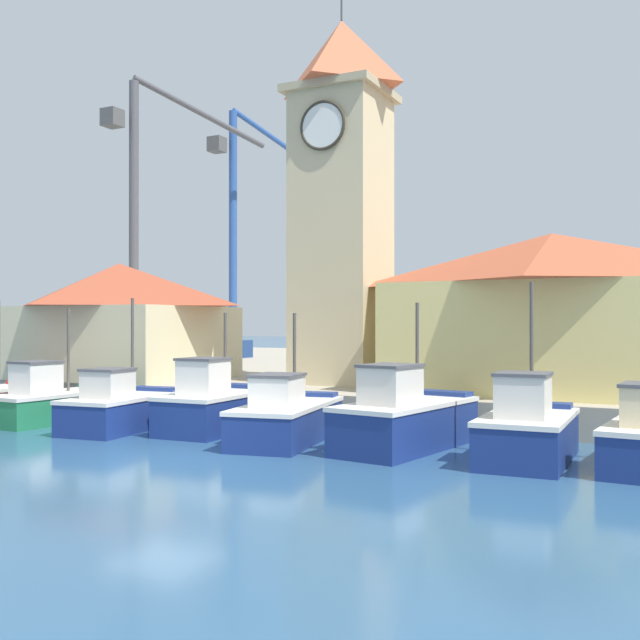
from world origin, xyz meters
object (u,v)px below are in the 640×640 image
Objects in this scene: clock_tower at (341,192)px; port_crane_far at (140,250)px; fishing_boat_mid_left at (215,406)px; fishing_boat_center at (287,417)px; fishing_boat_left_inner at (121,408)px; warehouse_right at (552,311)px; fishing_boat_left_outer at (53,402)px; port_crane_near at (234,263)px; fishing_boat_mid_right at (405,419)px; warehouse_left at (119,319)px; fishing_boat_right_inner at (528,431)px.

clock_tower is 18.33m from port_crane_far.
fishing_boat_mid_left is 0.82× the size of fishing_boat_center.
fishing_boat_left_inner is at bearing -51.53° from port_crane_far.
clock_tower is 9.48m from warehouse_right.
fishing_boat_left_outer is 0.88× the size of fishing_boat_center.
warehouse_right is (6.06, 7.87, 3.11)m from fishing_boat_center.
port_crane_far reaches higher than clock_tower.
port_crane_near is at bearing 109.47° from fishing_boat_left_outer.
warehouse_right is (15.20, 7.80, 3.10)m from fishing_boat_left_outer.
fishing_boat_mid_left is 6.44m from fishing_boat_mid_right.
warehouse_left is at bearing -72.57° from port_crane_near.
fishing_boat_left_inner is 12.58m from fishing_boat_right_inner.
fishing_boat_right_inner is at bearing 1.14° from fishing_boat_left_inner.
fishing_boat_mid_right is at bearing 3.85° from fishing_boat_left_inner.
port_crane_far is at bearing 144.85° from fishing_boat_mid_right.
clock_tower reaches higher than warehouse_left.
fishing_boat_left_outer is 1.04× the size of fishing_boat_left_inner.
port_crane_far is at bearing 161.98° from warehouse_right.
fishing_boat_left_outer is 0.90× the size of fishing_boat_mid_right.
fishing_boat_right_inner is at bearing -0.47° from fishing_boat_left_outer.
port_crane_far reaches higher than fishing_boat_left_inner.
fishing_boat_left_inner is at bearing -178.86° from fishing_boat_right_inner.
fishing_boat_right_inner is 8.52m from warehouse_right.
port_crane_near is (-21.32, 24.44, 6.74)m from fishing_boat_mid_right.
fishing_boat_left_inner is at bearing -6.51° from fishing_boat_left_outer.
fishing_boat_mid_left is 11.89m from warehouse_right.
fishing_boat_mid_left is 11.43m from warehouse_left.
fishing_boat_left_outer is at bearing 179.57° from fishing_boat_center.
fishing_boat_mid_left is at bearing -33.30° from warehouse_left.
fishing_boat_left_inner is 1.01× the size of fishing_boat_right_inner.
warehouse_right reaches higher than fishing_boat_mid_left.
port_crane_near is at bearing 84.48° from port_crane_far.
fishing_boat_center is at bearing 3.06° from fishing_boat_left_inner.
warehouse_left is (-6.42, 7.14, 2.88)m from fishing_boat_left_inner.
fishing_boat_center is 6.77m from fishing_boat_right_inner.
fishing_boat_left_inner is 0.28× the size of clock_tower.
warehouse_left is (-10.14, -1.43, -5.04)m from clock_tower.
fishing_boat_mid_left is 0.83× the size of fishing_boat_mid_right.
warehouse_right reaches higher than fishing_boat_center.
port_crane_far is (-18.71, 15.93, 7.00)m from fishing_boat_center.
port_crane_near is at bearing 115.68° from fishing_boat_left_inner.
port_crane_near is 8.87m from port_crane_far.
port_crane_far is (-24.77, 8.06, 3.89)m from warehouse_right.
fishing_boat_right_inner is at bearing -45.21° from port_crane_near.
port_crane_near reaches higher than fishing_boat_mid_left.
fishing_boat_mid_left is at bearing -96.59° from clock_tower.
fishing_boat_mid_right is at bearing -55.03° from clock_tower.
fishing_boat_mid_left is at bearing 165.99° from fishing_boat_center.
fishing_boat_right_inner reaches higher than fishing_boat_left_inner.
fishing_boat_left_outer reaches higher than fishing_boat_mid_left.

